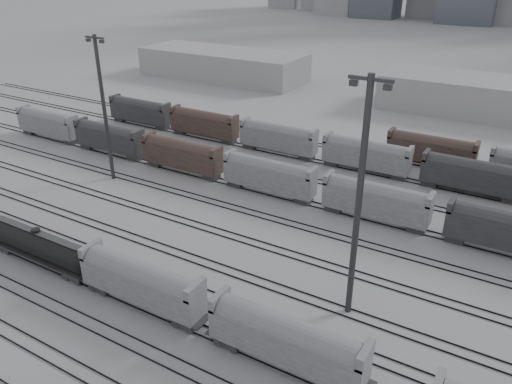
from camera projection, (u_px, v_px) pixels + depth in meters
The scene contains 11 objects.
ground at pixel (191, 335), 49.47m from camera, with size 900.00×900.00×0.00m, color #A4A4A8.
tracks at pixel (275, 252), 63.02m from camera, with size 220.00×71.50×0.16m.
tank_car_b at pixel (39, 244), 59.83m from camera, with size 18.22×3.04×4.50m.
hopper_car_a at pixel (141, 281), 52.04m from camera, with size 14.90×2.96×5.33m.
hopper_car_b at pixel (287, 339), 44.23m from camera, with size 14.96×2.97×5.35m.
light_mast_b at pixel (104, 107), 78.26m from camera, with size 3.73×0.60×23.31m.
light_mast_c at pixel (359, 198), 47.00m from camera, with size 4.01×0.64×25.06m.
bg_string_near at pixel (376, 202), 69.44m from camera, with size 151.00×3.00×5.60m.
bg_string_mid at pixel (471, 177), 77.29m from camera, with size 151.00×3.00×5.60m.
warehouse_left at pixel (223, 64), 148.89m from camera, with size 50.00×18.00×8.00m, color #AEAEB1.
warehouse_mid at pixel (471, 95), 116.91m from camera, with size 40.00×18.00×8.00m, color #AEAEB1.
Camera 1 is at (25.02, -29.84, 34.25)m, focal length 35.00 mm.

